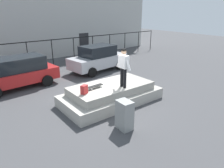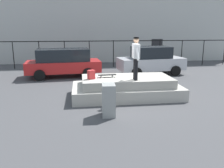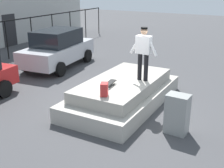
% 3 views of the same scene
% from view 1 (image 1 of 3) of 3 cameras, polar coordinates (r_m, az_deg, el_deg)
% --- Properties ---
extents(ground_plane, '(60.00, 60.00, 0.00)m').
position_cam_1_polar(ground_plane, '(9.91, -2.14, -5.25)').
color(ground_plane, '#424244').
extents(concrete_ledge, '(4.68, 2.36, 0.87)m').
position_cam_1_polar(concrete_ledge, '(9.89, -0.25, -2.77)').
color(concrete_ledge, '#ADA89E').
rests_on(concrete_ledge, ground_plane).
extents(skateboarder, '(0.25, 0.96, 1.72)m').
position_cam_1_polar(skateboarder, '(9.13, 3.16, 5.12)').
color(skateboarder, black).
rests_on(skateboarder, concrete_ledge).
extents(skateboard, '(0.80, 0.28, 0.12)m').
position_cam_1_polar(skateboard, '(9.28, -4.67, -0.58)').
color(skateboard, black).
rests_on(skateboard, concrete_ledge).
extents(backpack, '(0.34, 0.30, 0.38)m').
position_cam_1_polar(backpack, '(8.71, -7.60, -1.47)').
color(backpack, red).
rests_on(backpack, concrete_ledge).
extents(car_red_hatchback_near, '(4.59, 2.36, 1.72)m').
position_cam_1_polar(car_red_hatchback_near, '(12.71, -24.94, 2.98)').
color(car_red_hatchback_near, '#B21E1E').
rests_on(car_red_hatchback_near, ground_plane).
extents(car_silver_sedan_mid, '(4.38, 2.39, 1.79)m').
position_cam_1_polar(car_silver_sedan_mid, '(14.92, -3.85, 7.05)').
color(car_silver_sedan_mid, '#B7B7BC').
rests_on(car_silver_sedan_mid, ground_plane).
extents(utility_box, '(0.47, 0.62, 1.11)m').
position_cam_1_polar(utility_box, '(7.69, 3.43, -8.47)').
color(utility_box, gray).
rests_on(utility_box, ground_plane).
extents(fence_row, '(24.06, 0.06, 2.03)m').
position_cam_1_polar(fence_row, '(16.46, -19.07, 8.88)').
color(fence_row, black).
rests_on(fence_row, ground_plane).
extents(warehouse_building, '(26.49, 7.86, 6.95)m').
position_cam_1_polar(warehouse_building, '(22.18, -25.33, 16.22)').
color(warehouse_building, '#B2B2AD').
rests_on(warehouse_building, ground_plane).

